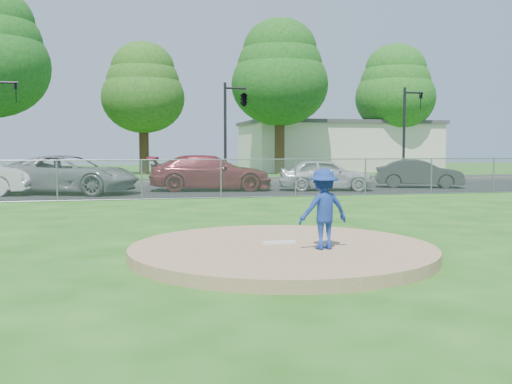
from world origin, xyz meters
TOP-DOWN VIEW (x-y plane):
  - ground at (0.00, 10.00)m, footprint 120.00×120.00m
  - pitchers_mound at (0.00, 0.00)m, footprint 5.40×5.40m
  - pitching_rubber at (0.00, 0.20)m, footprint 0.60×0.15m
  - chain_link_fence at (0.00, 12.00)m, footprint 40.00×0.06m
  - parking_lot at (0.00, 16.50)m, footprint 50.00×8.00m
  - street at (0.00, 24.00)m, footprint 60.00×7.00m
  - commercial_building at (16.00, 38.00)m, footprint 16.40×9.40m
  - tree_center at (-1.00, 34.00)m, footprint 6.16×6.16m
  - tree_right at (9.00, 32.00)m, footprint 7.28×7.28m
  - tree_far_right at (20.00, 35.00)m, footprint 6.72×6.72m
  - traffic_signal_center at (3.97, 22.00)m, footprint 1.42×2.48m
  - traffic_signal_right at (14.24, 22.00)m, footprint 1.28×0.20m
  - pitcher at (0.58, -0.53)m, footprint 0.94×0.62m
  - traffic_cone at (-7.02, 15.71)m, footprint 0.37×0.37m
  - parked_car_gray at (-4.89, 15.64)m, footprint 6.45×4.83m
  - parked_car_darkred at (1.24, 16.15)m, footprint 5.85×3.07m
  - parked_car_pearl at (6.39, 15.01)m, footprint 4.57×2.68m
  - parked_car_charcoal at (11.55, 15.79)m, footprint 4.42×2.95m

SIDE VIEW (x-z plane):
  - ground at x=0.00m, z-range 0.00..0.00m
  - street at x=0.00m, z-range 0.00..0.01m
  - parking_lot at x=0.00m, z-range 0.00..0.01m
  - pitchers_mound at x=0.00m, z-range 0.00..0.20m
  - pitching_rubber at x=0.00m, z-range 0.20..0.24m
  - traffic_cone at x=-7.02m, z-range 0.01..0.72m
  - parked_car_charcoal at x=11.55m, z-range 0.01..1.39m
  - parked_car_pearl at x=6.39m, z-range 0.01..1.47m
  - chain_link_fence at x=0.00m, z-range 0.00..1.50m
  - parked_car_darkred at x=1.24m, z-range 0.01..1.63m
  - parked_car_gray at x=-4.89m, z-range 0.01..1.64m
  - pitcher at x=0.58m, z-range 0.20..1.57m
  - commercial_building at x=16.00m, z-range 0.01..4.31m
  - traffic_signal_right at x=14.24m, z-range 0.56..6.16m
  - traffic_signal_center at x=3.97m, z-range 1.81..7.41m
  - tree_center at x=-1.00m, z-range 1.55..11.39m
  - tree_far_right at x=20.00m, z-range 1.69..12.43m
  - tree_right at x=9.00m, z-range 1.83..13.47m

